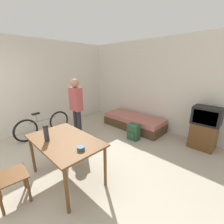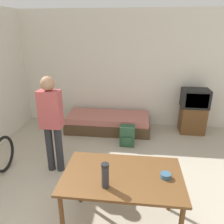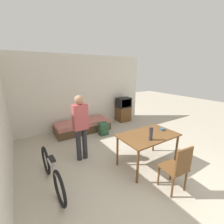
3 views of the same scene
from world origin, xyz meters
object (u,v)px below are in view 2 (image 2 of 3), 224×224
(mate_bowl, at_px, (166,176))
(backpack, at_px, (127,136))
(daybed, at_px, (108,122))
(person_standing, at_px, (51,119))
(thermos_flask, at_px, (105,174))
(dining_table, at_px, (122,181))
(tv, at_px, (193,111))

(mate_bowl, bearing_deg, backpack, 104.08)
(daybed, xyz_separation_m, backpack, (0.49, -0.68, 0.02))
(person_standing, xyz_separation_m, backpack, (1.16, 0.98, -0.73))
(daybed, distance_m, thermos_flask, 3.02)
(daybed, height_order, dining_table, dining_table)
(dining_table, xyz_separation_m, thermos_flask, (-0.16, -0.22, 0.24))
(tv, bearing_deg, dining_table, -116.55)
(tv, bearing_deg, person_standing, -145.35)
(backpack, bearing_deg, tv, 29.58)
(daybed, distance_m, mate_bowl, 2.93)
(person_standing, relative_size, thermos_flask, 5.96)
(tv, bearing_deg, backpack, -150.42)
(mate_bowl, bearing_deg, dining_table, 179.86)
(backpack, bearing_deg, dining_table, -88.90)
(person_standing, bearing_deg, daybed, 67.94)
(person_standing, bearing_deg, tv, 34.65)
(daybed, relative_size, dining_table, 1.46)
(daybed, height_order, mate_bowl, mate_bowl)
(mate_bowl, relative_size, backpack, 0.25)
(dining_table, bearing_deg, daybed, 101.09)
(tv, height_order, backpack, tv)
(thermos_flask, bearing_deg, dining_table, 53.94)
(dining_table, bearing_deg, person_standing, 139.38)
(dining_table, relative_size, mate_bowl, 11.93)
(daybed, distance_m, backpack, 0.84)
(person_standing, height_order, thermos_flask, person_standing)
(tv, bearing_deg, thermos_flask, -117.29)
(tv, height_order, thermos_flask, thermos_flask)
(daybed, distance_m, person_standing, 1.94)
(thermos_flask, height_order, mate_bowl, thermos_flask)
(dining_table, bearing_deg, tv, 63.45)
(daybed, bearing_deg, dining_table, -78.91)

